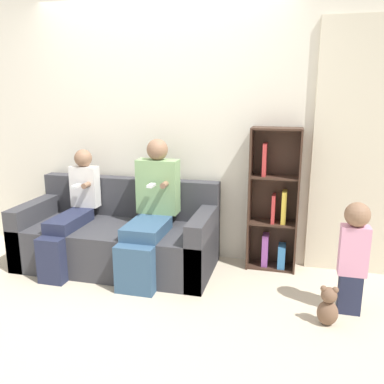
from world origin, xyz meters
The scene contains 9 objects.
ground_plane centered at (0.00, 0.00, 0.00)m, with size 14.00×14.00×0.00m, color beige.
back_wall centered at (0.00, 0.96, 1.27)m, with size 10.00×0.06×2.55m.
curtain_panel centered at (1.86, 0.91, 1.13)m, with size 0.84×0.04×2.27m.
couch centered at (-0.31, 0.51, 0.27)m, with size 1.84×0.83×0.80m.
adult_seated centered at (0.06, 0.42, 0.62)m, with size 0.39×0.80×1.22m.
child_seated centered at (-0.72, 0.39, 0.54)m, with size 0.27×0.81×1.09m.
toddler_standing centered at (1.75, 0.12, 0.48)m, with size 0.21×0.18×0.87m.
bookshelf centered at (1.13, 0.83, 0.61)m, with size 0.45×0.24×1.33m.
teddy_bear centered at (1.58, -0.11, 0.14)m, with size 0.15×0.12×0.30m.
Camera 1 is at (1.28, -2.90, 1.64)m, focal length 38.00 mm.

